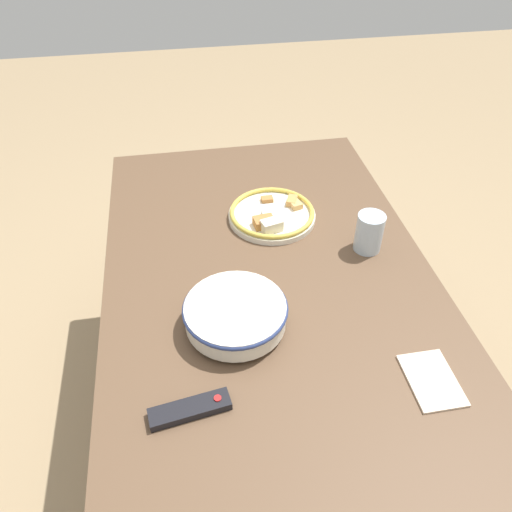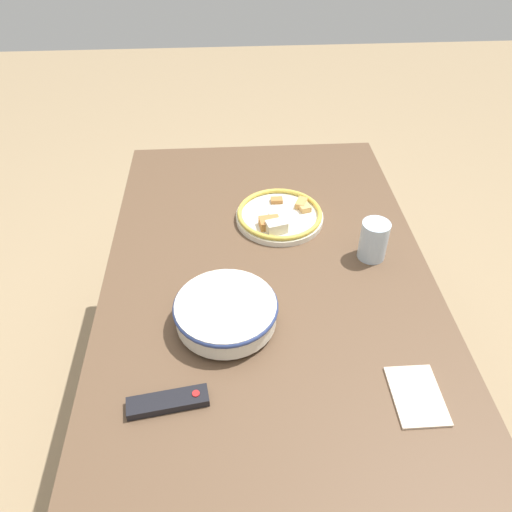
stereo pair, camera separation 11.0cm
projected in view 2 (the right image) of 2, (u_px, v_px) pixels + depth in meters
ground_plane at (266, 423)px, 1.80m from camera, size 8.00×8.00×0.00m
dining_table at (269, 302)px, 1.38m from camera, size 1.49×0.89×0.70m
noodle_bowl at (226, 312)px, 1.20m from camera, size 0.25×0.25×0.07m
food_plate at (280, 216)px, 1.53m from camera, size 0.27×0.27×0.05m
tv_remote at (168, 402)px, 1.05m from camera, size 0.07×0.18×0.02m
drinking_glass at (374, 240)px, 1.38m from camera, size 0.08×0.08×0.12m
folded_napkin at (417, 396)px, 1.07m from camera, size 0.15×0.11×0.01m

